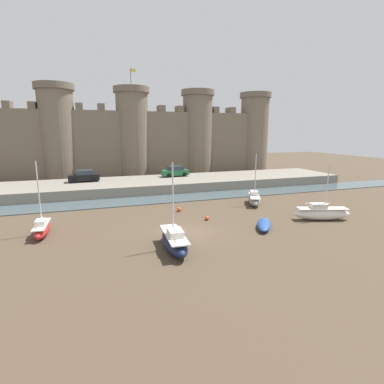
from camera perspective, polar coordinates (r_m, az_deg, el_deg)
The scene contains 13 objects.
ground_plane at distance 25.16m, azimuth -0.46°, elevation -7.61°, with size 160.00×160.00×0.00m, color #4C3D2D.
water_channel at distance 36.89m, azimuth -6.69°, elevation -1.43°, with size 80.00×4.50×0.10m, color #47565B.
quay_road at distance 43.75m, azimuth -8.74°, elevation 1.38°, with size 60.37×10.00×1.36m, color gray.
castle at distance 54.48m, azimuth -11.16°, elevation 10.09°, with size 54.48×6.11×18.68m.
sailboat_midflat_centre at distance 26.98m, azimuth -26.69°, elevation -6.24°, with size 1.19×4.05×5.97m.
sailboat_foreground_centre at distance 21.34m, azimuth -3.39°, elevation -9.26°, with size 1.80×5.24×6.16m.
rowboat_foreground_right at distance 26.75m, azimuth 13.54°, elevation -6.00°, with size 2.94×3.73×0.65m.
sailboat_near_channel_right at distance 35.01m, azimuth 11.76°, elevation -1.32°, with size 3.05×4.57×5.84m.
sailboat_midflat_right at distance 30.86m, azimuth 23.51°, elevation -3.69°, with size 5.37×2.86×5.34m.
mooring_buoy_near_channel at distance 28.35m, azimuth 2.86°, elevation -4.98°, with size 0.41×0.41×0.41m, color #E04C1E.
mooring_buoy_near_shore at distance 31.35m, azimuth -2.48°, elevation -3.33°, with size 0.46×0.46×0.46m, color #E04C1E.
car_quay_centre_east at distance 44.24m, azimuth -19.90°, elevation 2.85°, with size 4.21×2.10×1.62m.
car_quay_west at distance 46.72m, azimuth -3.22°, elevation 3.94°, with size 4.21×2.10×1.62m.
Camera 1 is at (-7.53, -22.56, 8.20)m, focal length 28.00 mm.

